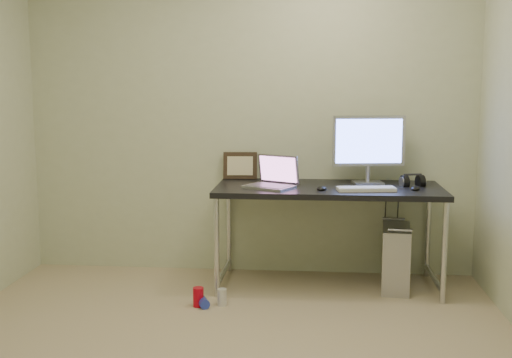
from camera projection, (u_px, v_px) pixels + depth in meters
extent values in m
cube|color=beige|center=(250.00, 115.00, 5.00)|extent=(3.50, 0.02, 2.50)
cube|color=black|center=(329.00, 189.00, 4.67)|extent=(1.64, 0.72, 0.04)
cylinder|color=silver|center=(217.00, 248.00, 4.48)|extent=(0.04, 0.04, 0.71)
cylinder|color=silver|center=(229.00, 228.00, 5.11)|extent=(0.04, 0.04, 0.71)
cylinder|color=silver|center=(444.00, 253.00, 4.34)|extent=(0.04, 0.04, 0.71)
cylinder|color=silver|center=(428.00, 232.00, 4.97)|extent=(0.04, 0.04, 0.71)
cylinder|color=silver|center=(223.00, 273.00, 4.83)|extent=(0.04, 0.64, 0.04)
cylinder|color=silver|center=(434.00, 278.00, 4.69)|extent=(0.04, 0.64, 0.04)
cube|color=silver|center=(396.00, 258.00, 4.68)|extent=(0.24, 0.46, 0.46)
cylinder|color=#B2B2BA|center=(400.00, 230.00, 4.46)|extent=(0.17, 0.04, 0.02)
cylinder|color=#B2B2BA|center=(394.00, 219.00, 4.83)|extent=(0.17, 0.04, 0.02)
cylinder|color=black|center=(385.00, 225.00, 4.98)|extent=(0.01, 0.16, 0.69)
cylinder|color=black|center=(397.00, 229.00, 4.96)|extent=(0.02, 0.11, 0.71)
cylinder|color=red|center=(198.00, 297.00, 4.32)|extent=(0.10, 0.10, 0.13)
cylinder|color=silver|center=(222.00, 297.00, 4.34)|extent=(0.08, 0.08, 0.12)
cylinder|color=blue|center=(203.00, 302.00, 4.32)|extent=(0.11, 0.14, 0.07)
cube|color=#B2B2BA|center=(269.00, 187.00, 4.60)|extent=(0.40, 0.36, 0.02)
cube|color=slate|center=(269.00, 185.00, 4.60)|extent=(0.35, 0.31, 0.00)
cube|color=#92929A|center=(278.00, 169.00, 4.69)|extent=(0.31, 0.19, 0.21)
cube|color=#78446E|center=(278.00, 169.00, 4.68)|extent=(0.28, 0.17, 0.18)
cube|color=#B2B2BA|center=(368.00, 183.00, 4.79)|extent=(0.24, 0.19, 0.02)
cylinder|color=#B2B2BA|center=(368.00, 174.00, 4.80)|extent=(0.04, 0.04, 0.12)
cube|color=#B2B2BA|center=(369.00, 141.00, 4.75)|extent=(0.54, 0.12, 0.37)
cube|color=#556EE6|center=(369.00, 141.00, 4.73)|extent=(0.49, 0.08, 0.32)
cube|color=silver|center=(366.00, 189.00, 4.48)|extent=(0.42, 0.19, 0.02)
ellipsoid|color=black|center=(415.00, 188.00, 4.51)|extent=(0.09, 0.11, 0.03)
ellipsoid|color=black|center=(322.00, 187.00, 4.51)|extent=(0.09, 0.12, 0.04)
cylinder|color=black|center=(404.00, 182.00, 4.69)|extent=(0.07, 0.11, 0.10)
cylinder|color=black|center=(421.00, 182.00, 4.68)|extent=(0.07, 0.11, 0.10)
cube|color=black|center=(413.00, 174.00, 4.67)|extent=(0.13, 0.05, 0.01)
cube|color=black|center=(240.00, 166.00, 5.02)|extent=(0.27, 0.09, 0.21)
cylinder|color=silver|center=(276.00, 175.00, 4.93)|extent=(0.01, 0.01, 0.09)
cylinder|color=silver|center=(276.00, 168.00, 4.92)|extent=(0.04, 0.04, 0.04)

